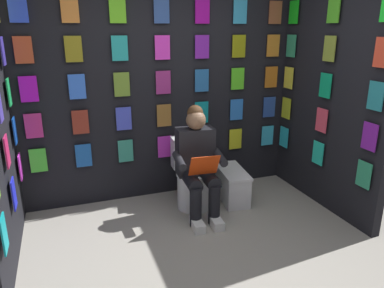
% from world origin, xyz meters
% --- Properties ---
extents(ground_plane, '(30.00, 30.00, 0.00)m').
position_xyz_m(ground_plane, '(0.00, 0.00, 0.00)').
color(ground_plane, '#9E998E').
extents(display_wall_back, '(3.31, 0.14, 2.36)m').
position_xyz_m(display_wall_back, '(0.00, -1.75, 1.18)').
color(display_wall_back, black).
rests_on(display_wall_back, ground).
extents(display_wall_left, '(0.14, 1.71, 2.36)m').
position_xyz_m(display_wall_left, '(-1.66, -0.85, 1.18)').
color(display_wall_left, black).
rests_on(display_wall_left, ground).
extents(toilet, '(0.42, 0.57, 0.77)m').
position_xyz_m(toilet, '(-0.21, -1.28, 0.33)').
color(toilet, white).
rests_on(toilet, ground).
extents(person_reading, '(0.55, 0.71, 1.19)m').
position_xyz_m(person_reading, '(-0.19, -1.06, 0.60)').
color(person_reading, black).
rests_on(person_reading, ground).
extents(comic_longbox_near, '(0.36, 0.65, 0.38)m').
position_xyz_m(comic_longbox_near, '(-0.69, -1.24, 0.19)').
color(comic_longbox_near, silver).
rests_on(comic_longbox_near, ground).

